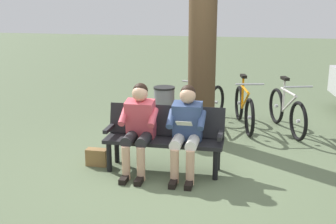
{
  "coord_description": "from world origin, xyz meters",
  "views": [
    {
      "loc": [
        -0.89,
        5.41,
        2.33
      ],
      "look_at": [
        0.26,
        -0.36,
        0.75
      ],
      "focal_mm": 46.86,
      "sensor_mm": 36.0,
      "label": 1
    }
  ],
  "objects_px": {
    "handbag": "(97,157)",
    "bicycle_red": "(244,108)",
    "tree_trunk": "(203,34)",
    "person_companion": "(139,124)",
    "bicycle_green": "(287,111)",
    "bench": "(165,133)",
    "litter_bin": "(164,113)",
    "bicycle_black": "(205,107)",
    "person_reading": "(186,127)"
  },
  "relations": [
    {
      "from": "person_companion",
      "to": "tree_trunk",
      "type": "bearing_deg",
      "value": -112.56
    },
    {
      "from": "litter_bin",
      "to": "bicycle_green",
      "type": "xyz_separation_m",
      "value": [
        -2.02,
        -0.79,
        -0.08
      ]
    },
    {
      "from": "tree_trunk",
      "to": "litter_bin",
      "type": "height_order",
      "value": "tree_trunk"
    },
    {
      "from": "bicycle_black",
      "to": "bench",
      "type": "bearing_deg",
      "value": 11.49
    },
    {
      "from": "tree_trunk",
      "to": "bicycle_green",
      "type": "distance_m",
      "value": 2.1
    },
    {
      "from": "tree_trunk",
      "to": "person_companion",
      "type": "bearing_deg",
      "value": 67.46
    },
    {
      "from": "bicycle_green",
      "to": "bicycle_red",
      "type": "relative_size",
      "value": 0.98
    },
    {
      "from": "bench",
      "to": "tree_trunk",
      "type": "distance_m",
      "value": 1.88
    },
    {
      "from": "person_companion",
      "to": "bicycle_green",
      "type": "bearing_deg",
      "value": -132.46
    },
    {
      "from": "bench",
      "to": "person_reading",
      "type": "height_order",
      "value": "person_reading"
    },
    {
      "from": "bench",
      "to": "person_companion",
      "type": "bearing_deg",
      "value": 27.13
    },
    {
      "from": "handbag",
      "to": "bicycle_red",
      "type": "relative_size",
      "value": 0.18
    },
    {
      "from": "tree_trunk",
      "to": "bicycle_black",
      "type": "distance_m",
      "value": 1.57
    },
    {
      "from": "person_companion",
      "to": "bicycle_green",
      "type": "height_order",
      "value": "person_companion"
    },
    {
      "from": "handbag",
      "to": "tree_trunk",
      "type": "relative_size",
      "value": 0.09
    },
    {
      "from": "bicycle_green",
      "to": "litter_bin",
      "type": "bearing_deg",
      "value": -86.55
    },
    {
      "from": "handbag",
      "to": "bicycle_black",
      "type": "xyz_separation_m",
      "value": [
        -1.26,
        -2.23,
        0.24
      ]
    },
    {
      "from": "person_companion",
      "to": "bicycle_red",
      "type": "xyz_separation_m",
      "value": [
        -1.32,
        -2.33,
        -0.3
      ]
    },
    {
      "from": "bicycle_green",
      "to": "person_companion",
      "type": "bearing_deg",
      "value": -60.24
    },
    {
      "from": "bench",
      "to": "person_reading",
      "type": "relative_size",
      "value": 1.33
    },
    {
      "from": "litter_bin",
      "to": "bicycle_red",
      "type": "distance_m",
      "value": 1.55
    },
    {
      "from": "bicycle_green",
      "to": "bicycle_red",
      "type": "xyz_separation_m",
      "value": [
        0.74,
        -0.08,
        0.0
      ]
    },
    {
      "from": "bench",
      "to": "tree_trunk",
      "type": "height_order",
      "value": "tree_trunk"
    },
    {
      "from": "bicycle_green",
      "to": "bicycle_black",
      "type": "bearing_deg",
      "value": -110.11
    },
    {
      "from": "person_reading",
      "to": "bicycle_black",
      "type": "relative_size",
      "value": 0.75
    },
    {
      "from": "tree_trunk",
      "to": "litter_bin",
      "type": "bearing_deg",
      "value": 7.59
    },
    {
      "from": "person_companion",
      "to": "bicycle_black",
      "type": "relative_size",
      "value": 0.75
    },
    {
      "from": "litter_bin",
      "to": "bicycle_red",
      "type": "height_order",
      "value": "bicycle_red"
    },
    {
      "from": "bench",
      "to": "bicycle_green",
      "type": "height_order",
      "value": "bicycle_green"
    },
    {
      "from": "bench",
      "to": "tree_trunk",
      "type": "bearing_deg",
      "value": -103.14
    },
    {
      "from": "tree_trunk",
      "to": "bicycle_green",
      "type": "bearing_deg",
      "value": -153.55
    },
    {
      "from": "litter_bin",
      "to": "bicycle_black",
      "type": "relative_size",
      "value": 0.54
    },
    {
      "from": "bicycle_green",
      "to": "bicycle_black",
      "type": "height_order",
      "value": "same"
    },
    {
      "from": "tree_trunk",
      "to": "bench",
      "type": "bearing_deg",
      "value": 76.88
    },
    {
      "from": "bicycle_green",
      "to": "bicycle_black",
      "type": "relative_size",
      "value": 1.01
    },
    {
      "from": "bench",
      "to": "bicycle_red",
      "type": "relative_size",
      "value": 0.97
    },
    {
      "from": "person_reading",
      "to": "bicycle_red",
      "type": "distance_m",
      "value": 2.45
    },
    {
      "from": "person_companion",
      "to": "handbag",
      "type": "relative_size",
      "value": 4.0
    },
    {
      "from": "person_reading",
      "to": "bicycle_red",
      "type": "xyz_separation_m",
      "value": [
        -0.68,
        -2.33,
        -0.31
      ]
    },
    {
      "from": "handbag",
      "to": "bench",
      "type": "bearing_deg",
      "value": -175.16
    },
    {
      "from": "handbag",
      "to": "tree_trunk",
      "type": "distance_m",
      "value": 2.53
    },
    {
      "from": "handbag",
      "to": "litter_bin",
      "type": "xyz_separation_m",
      "value": [
        -0.68,
        -1.39,
        0.32
      ]
    },
    {
      "from": "person_reading",
      "to": "tree_trunk",
      "type": "bearing_deg",
      "value": -90.12
    },
    {
      "from": "handbag",
      "to": "bicycle_red",
      "type": "bearing_deg",
      "value": -131.11
    },
    {
      "from": "bench",
      "to": "handbag",
      "type": "relative_size",
      "value": 5.33
    },
    {
      "from": "person_companion",
      "to": "bicycle_green",
      "type": "relative_size",
      "value": 0.74
    },
    {
      "from": "bicycle_green",
      "to": "tree_trunk",
      "type": "bearing_deg",
      "value": -81.35
    },
    {
      "from": "bicycle_black",
      "to": "litter_bin",
      "type": "bearing_deg",
      "value": -14.96
    },
    {
      "from": "handbag",
      "to": "litter_bin",
      "type": "bearing_deg",
      "value": -116.12
    },
    {
      "from": "person_companion",
      "to": "litter_bin",
      "type": "bearing_deg",
      "value": -91.59
    }
  ]
}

